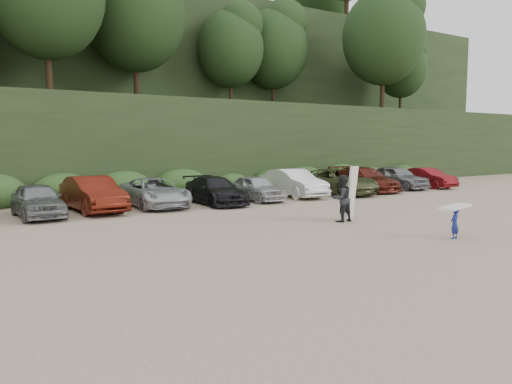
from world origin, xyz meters
TOP-DOWN VIEW (x-y plane):
  - ground at (0.00, 0.00)m, footprint 120.00×120.00m
  - hillside_backdrop at (-0.26, 35.93)m, footprint 90.00×41.50m
  - parked_cars at (-0.81, 10.04)m, footprint 39.21×6.10m
  - child_surfer at (3.04, -3.01)m, footprint 1.94×1.02m
  - adult_surfer at (2.39, 1.74)m, footprint 1.38×0.74m

SIDE VIEW (x-z plane):
  - ground at x=0.00m, z-range 0.00..0.00m
  - child_surfer at x=3.04m, z-range 0.20..1.32m
  - parked_cars at x=-0.81m, z-range -0.05..1.60m
  - adult_surfer at x=2.39m, z-range -0.16..2.10m
  - hillside_backdrop at x=-0.26m, z-range -2.78..25.22m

